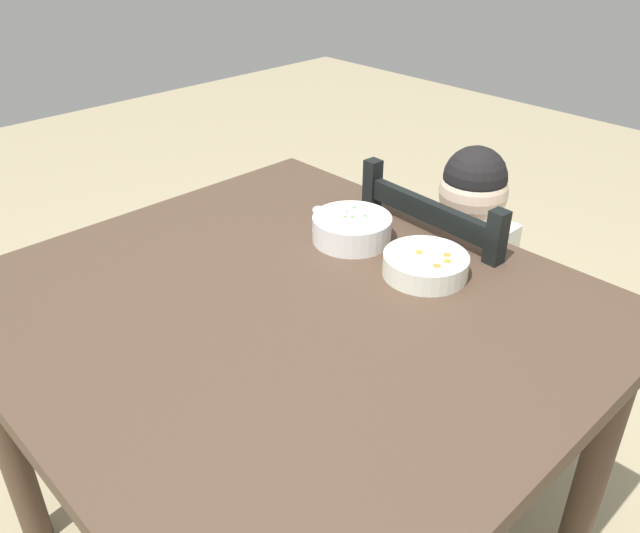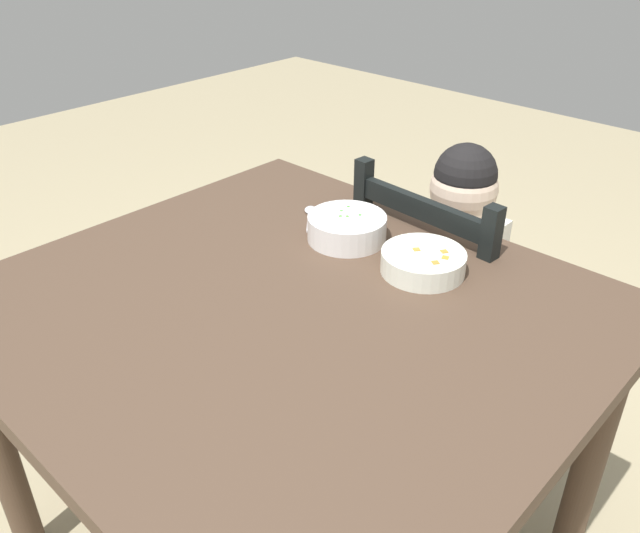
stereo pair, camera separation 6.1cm
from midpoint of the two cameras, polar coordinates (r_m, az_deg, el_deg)
dining_table at (r=1.34m, az=-1.55°, el=-6.97°), size 1.16×1.06×0.78m
dining_chair at (r=1.84m, az=12.38°, el=-5.05°), size 0.45×0.45×0.90m
child_figure at (r=1.73m, az=13.00°, el=-0.17°), size 0.32×0.31×0.95m
bowl_of_peas at (r=1.49m, az=3.99°, el=3.40°), size 0.18×0.18×0.06m
bowl_of_carrots at (r=1.38m, az=10.51°, el=0.18°), size 0.18×0.18×0.05m
spoon at (r=1.62m, az=0.87°, el=4.67°), size 0.11×0.12×0.01m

